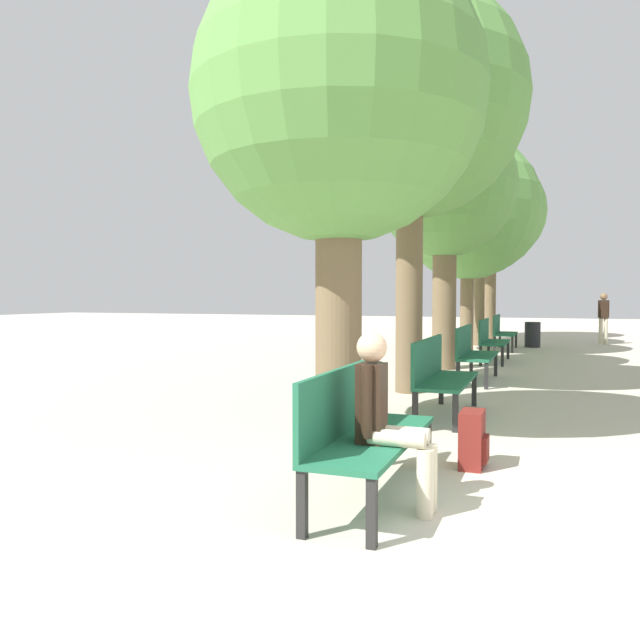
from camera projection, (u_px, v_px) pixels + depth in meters
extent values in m
plane|color=beige|center=(597.00, 565.00, 3.44)|extent=(80.00, 80.00, 0.00)
cube|color=#1E6042|center=(375.00, 439.00, 4.54)|extent=(0.53, 1.81, 0.04)
cube|color=#1E6042|center=(343.00, 401.00, 4.62)|extent=(0.04, 1.81, 0.50)
cube|color=black|center=(372.00, 513.00, 3.67)|extent=(0.06, 0.06, 0.42)
cube|color=black|center=(427.00, 447.00, 5.28)|extent=(0.06, 0.06, 0.42)
cube|color=black|center=(302.00, 504.00, 3.83)|extent=(0.06, 0.06, 0.42)
cube|color=black|center=(377.00, 442.00, 5.44)|extent=(0.06, 0.06, 0.42)
cube|color=#1E6042|center=(448.00, 381.00, 7.67)|extent=(0.53, 1.81, 0.04)
cube|color=#1E6042|center=(428.00, 358.00, 7.74)|extent=(0.04, 1.81, 0.50)
cube|color=black|center=(455.00, 413.00, 6.79)|extent=(0.06, 0.06, 0.42)
cube|color=black|center=(474.00, 390.00, 8.40)|extent=(0.06, 0.06, 0.42)
cube|color=black|center=(415.00, 410.00, 6.95)|extent=(0.06, 0.06, 0.42)
cube|color=black|center=(441.00, 389.00, 8.56)|extent=(0.06, 0.06, 0.42)
cube|color=#1E6042|center=(478.00, 356.00, 10.79)|extent=(0.53, 1.81, 0.04)
cube|color=#1E6042|center=(464.00, 340.00, 10.86)|extent=(0.04, 1.81, 0.50)
cube|color=black|center=(486.00, 376.00, 9.91)|extent=(0.06, 0.06, 0.42)
cube|color=black|center=(496.00, 365.00, 11.52)|extent=(0.06, 0.06, 0.42)
cube|color=black|center=(458.00, 375.00, 10.07)|extent=(0.06, 0.06, 0.42)
cube|color=black|center=(471.00, 364.00, 11.68)|extent=(0.06, 0.06, 0.42)
cube|color=#1E6042|center=(495.00, 342.00, 13.91)|extent=(0.53, 1.81, 0.04)
cube|color=#1E6042|center=(484.00, 330.00, 13.98)|extent=(0.04, 1.81, 0.50)
cube|color=black|center=(502.00, 357.00, 13.03)|extent=(0.06, 0.06, 0.42)
cube|color=black|center=(508.00, 350.00, 14.64)|extent=(0.06, 0.06, 0.42)
cube|color=black|center=(481.00, 356.00, 13.19)|extent=(0.06, 0.06, 0.42)
cube|color=black|center=(489.00, 349.00, 14.80)|extent=(0.06, 0.06, 0.42)
cube|color=#1E6042|center=(506.00, 334.00, 17.03)|extent=(0.53, 1.81, 0.04)
cube|color=#1E6042|center=(497.00, 324.00, 17.11)|extent=(0.04, 1.81, 0.50)
cube|color=black|center=(512.00, 345.00, 16.16)|extent=(0.06, 0.06, 0.42)
cube|color=black|center=(516.00, 340.00, 17.77)|extent=(0.06, 0.06, 0.42)
cube|color=black|center=(495.00, 344.00, 16.31)|extent=(0.06, 0.06, 0.42)
cube|color=black|center=(500.00, 340.00, 17.92)|extent=(0.06, 0.06, 0.42)
cylinder|color=brown|center=(339.00, 309.00, 6.44)|extent=(0.48, 0.48, 2.71)
sphere|color=#568E42|center=(339.00, 95.00, 6.35)|extent=(3.01, 3.01, 3.01)
cylinder|color=brown|center=(409.00, 280.00, 9.56)|extent=(0.41, 0.41, 3.46)
sphere|color=#568E42|center=(410.00, 102.00, 9.46)|extent=(3.53, 3.53, 3.53)
cylinder|color=brown|center=(444.00, 297.00, 12.65)|extent=(0.48, 0.48, 2.91)
sphere|color=#568E42|center=(445.00, 186.00, 12.56)|extent=(2.86, 2.86, 2.86)
cylinder|color=brown|center=(467.00, 301.00, 15.97)|extent=(0.34, 0.34, 2.72)
sphere|color=#568E42|center=(468.00, 208.00, 15.88)|extent=(3.65, 3.65, 3.65)
cylinder|color=brown|center=(479.00, 296.00, 18.61)|extent=(0.31, 0.31, 2.95)
sphere|color=#568E42|center=(480.00, 213.00, 18.52)|extent=(3.59, 3.59, 3.59)
cylinder|color=brown|center=(490.00, 290.00, 21.60)|extent=(0.43, 0.43, 3.37)
sphere|color=#568E42|center=(490.00, 212.00, 21.49)|extent=(3.72, 3.72, 3.72)
cylinder|color=beige|center=(397.00, 439.00, 4.23)|extent=(0.39, 0.11, 0.11)
cylinder|color=beige|center=(425.00, 484.00, 4.17)|extent=(0.11, 0.11, 0.46)
cylinder|color=beige|center=(401.00, 434.00, 4.36)|extent=(0.39, 0.11, 0.11)
cylinder|color=beige|center=(429.00, 478.00, 4.30)|extent=(0.11, 0.11, 0.46)
cube|color=black|center=(372.00, 403.00, 4.35)|extent=(0.18, 0.21, 0.56)
cylinder|color=black|center=(367.00, 402.00, 4.24)|extent=(0.08, 0.08, 0.50)
cylinder|color=black|center=(376.00, 396.00, 4.46)|extent=(0.08, 0.08, 0.50)
sphere|color=tan|center=(372.00, 347.00, 4.34)|extent=(0.21, 0.21, 0.21)
cube|color=maroon|center=(472.00, 439.00, 5.40)|extent=(0.19, 0.35, 0.49)
cube|color=maroon|center=(486.00, 449.00, 5.36)|extent=(0.04, 0.25, 0.22)
cylinder|color=beige|center=(601.00, 331.00, 19.03)|extent=(0.12, 0.12, 0.79)
cylinder|color=beige|center=(606.00, 332.00, 18.98)|extent=(0.12, 0.12, 0.79)
cube|color=black|center=(604.00, 309.00, 18.98)|extent=(0.26, 0.25, 0.56)
cylinder|color=black|center=(599.00, 309.00, 19.02)|extent=(0.08, 0.08, 0.53)
cylinder|color=black|center=(608.00, 309.00, 18.94)|extent=(0.08, 0.08, 0.53)
sphere|color=brown|center=(604.00, 296.00, 18.96)|extent=(0.21, 0.21, 0.21)
cylinder|color=#232328|center=(533.00, 335.00, 17.98)|extent=(0.44, 0.44, 0.73)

